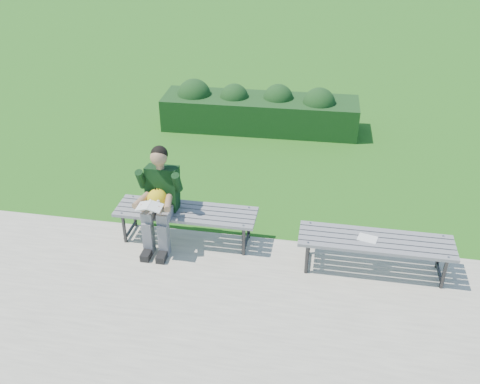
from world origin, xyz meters
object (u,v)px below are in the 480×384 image
Objects in this scene: bench_left at (186,214)px; bench_right at (376,243)px; seated_boy at (159,196)px; hedge at (258,109)px; paper_sheet at (368,238)px.

bench_right is at bearing -5.22° from bench_left.
bench_left is 2.37m from bench_right.
bench_left and bench_right have the same top height.
seated_boy reaches higher than bench_right.
bench_right is (2.00, -4.00, 0.04)m from hedge.
bench_right reaches higher than paper_sheet.
seated_boy is at bearing -162.23° from bench_left.
hedge is 2.77× the size of seated_boy.
hedge is 4.43m from paper_sheet.
bench_right is 2.68m from seated_boy.
bench_left is 1.37× the size of seated_boy.
bench_left is at bearing 174.55° from paper_sheet.
bench_left reaches higher than paper_sheet.
bench_right is 0.12m from paper_sheet.
bench_right is 1.37× the size of seated_boy.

